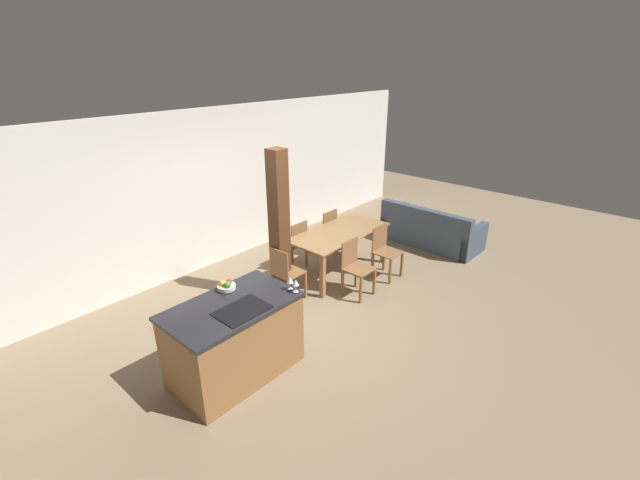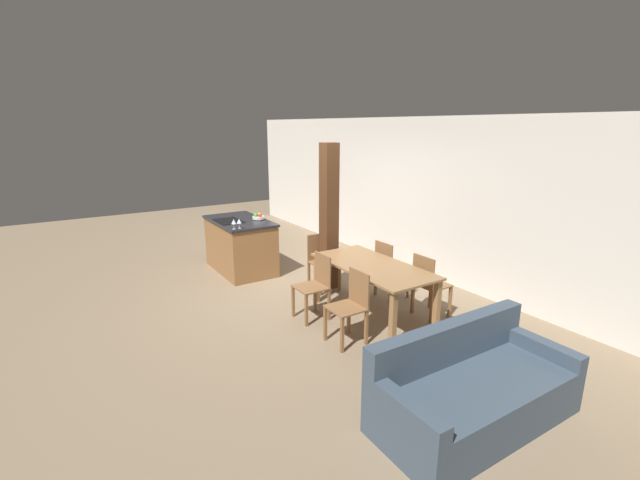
% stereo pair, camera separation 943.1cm
% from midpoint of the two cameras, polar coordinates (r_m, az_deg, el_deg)
% --- Properties ---
extents(ground_plane, '(16.00, 16.00, 0.00)m').
position_cam_midpoint_polar(ground_plane, '(4.58, -50.57, -28.14)').
color(ground_plane, '#847056').
extents(wall_back, '(11.20, 0.08, 2.70)m').
position_cam_midpoint_polar(wall_back, '(6.07, -54.54, -2.65)').
color(wall_back, silver).
rests_on(wall_back, ground_plane).
extents(kitchen_island, '(1.47, 0.87, 0.95)m').
position_cam_midpoint_polar(kitchen_island, '(4.61, -71.46, -28.38)').
color(kitchen_island, olive).
rests_on(kitchen_island, ground_plane).
extents(fruit_bowl, '(0.21, 0.21, 0.12)m').
position_cam_midpoint_polar(fruit_bowl, '(4.48, -70.80, -20.79)').
color(fruit_bowl, silver).
rests_on(fruit_bowl, kitchen_island).
extents(wine_glass_near, '(0.08, 0.08, 0.16)m').
position_cam_midpoint_polar(wine_glass_near, '(3.74, -67.70, -24.45)').
color(wine_glass_near, silver).
rests_on(wine_glass_near, kitchen_island).
extents(wine_glass_middle, '(0.08, 0.08, 0.16)m').
position_cam_midpoint_polar(wine_glass_middle, '(3.81, -67.28, -23.59)').
color(wine_glass_middle, silver).
rests_on(wine_glass_middle, kitchen_island).
extents(dining_table, '(1.79, 0.86, 0.75)m').
position_cam_midpoint_polar(dining_table, '(4.53, -35.31, -12.89)').
color(dining_table, olive).
rests_on(dining_table, ground_plane).
extents(dining_chair_near_left, '(0.40, 0.40, 0.88)m').
position_cam_midpoint_polar(dining_chair_near_left, '(4.06, -37.85, -21.11)').
color(dining_chair_near_left, brown).
rests_on(dining_chair_near_left, ground_plane).
extents(dining_chair_near_right, '(0.40, 0.40, 0.88)m').
position_cam_midpoint_polar(dining_chair_near_right, '(4.16, -26.81, -17.16)').
color(dining_chair_near_right, brown).
rests_on(dining_chair_near_right, ground_plane).
extents(dining_chair_far_left, '(0.40, 0.40, 0.88)m').
position_cam_midpoint_polar(dining_chair_far_left, '(5.16, -41.08, -12.52)').
color(dining_chair_far_left, brown).
rests_on(dining_chair_far_left, ground_plane).
extents(dining_chair_far_right, '(0.40, 0.40, 0.88)m').
position_cam_midpoint_polar(dining_chair_far_right, '(5.23, -32.56, -9.70)').
color(dining_chair_far_right, brown).
rests_on(dining_chair_far_right, ground_plane).
extents(dining_chair_head_end, '(0.40, 0.40, 0.88)m').
position_cam_midpoint_polar(dining_chair_head_end, '(4.66, -50.41, -19.35)').
color(dining_chair_head_end, brown).
rests_on(dining_chair_head_end, ground_plane).
extents(couch, '(0.88, 1.90, 0.81)m').
position_cam_midpoint_polar(couch, '(4.98, -7.97, -10.19)').
color(couch, '#3D4C5B').
rests_on(couch, ground_plane).
extents(timber_post, '(0.23, 0.23, 2.31)m').
position_cam_midpoint_polar(timber_post, '(4.43, -52.86, -11.45)').
color(timber_post, '#4C2D19').
rests_on(timber_post, ground_plane).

